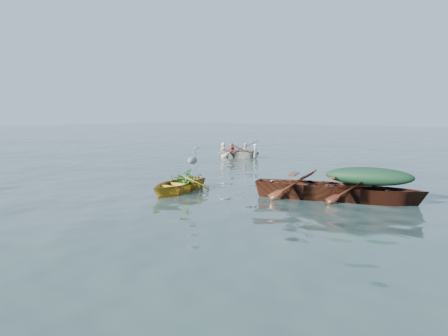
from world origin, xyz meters
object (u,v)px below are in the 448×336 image
object	(u,v)px
open_wooden_boat	(312,198)
rowed_boat	(239,157)
yellow_dinghy	(177,192)
heron	(193,165)
green_tarp_boat	(368,202)

from	to	relation	value
open_wooden_boat	rowed_boat	bearing A→B (deg)	28.40
yellow_dinghy	heron	bearing A→B (deg)	5.19
open_wooden_boat	rowed_boat	size ratio (longest dim) A/B	1.33
open_wooden_boat	heron	xyz separation A→B (m)	(-3.36, -1.61, 0.90)
rowed_boat	heron	xyz separation A→B (m)	(5.43, -9.79, 0.90)
yellow_dinghy	green_tarp_boat	world-z (taller)	green_tarp_boat
green_tarp_boat	yellow_dinghy	bearing A→B (deg)	95.51
heron	rowed_boat	bearing A→B (deg)	108.51
green_tarp_boat	rowed_boat	distance (m)	12.87
green_tarp_boat	heron	xyz separation A→B (m)	(-4.87, -2.07, 0.90)
open_wooden_boat	heron	bearing A→B (deg)	96.96
open_wooden_boat	heron	distance (m)	3.84
green_tarp_boat	heron	world-z (taller)	heron
rowed_boat	green_tarp_boat	bearing A→B (deg)	-136.10
green_tarp_boat	rowed_boat	bearing A→B (deg)	36.34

